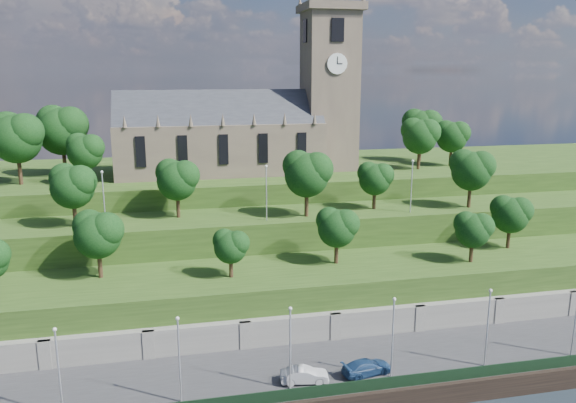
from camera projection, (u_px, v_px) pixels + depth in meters
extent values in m
cube|color=#2D2D30|center=(302.00, 377.00, 56.32)|extent=(160.00, 12.00, 2.00)
cube|color=black|center=(316.00, 392.00, 50.82)|extent=(160.00, 0.10, 1.20)
cube|color=slate|center=(289.00, 336.00, 61.69)|extent=(160.00, 2.00, 5.00)
cube|color=slate|center=(46.00, 364.00, 55.81)|extent=(1.20, 0.60, 5.00)
cube|color=slate|center=(149.00, 353.00, 57.86)|extent=(1.20, 0.60, 5.00)
cube|color=slate|center=(245.00, 344.00, 59.91)|extent=(1.20, 0.60, 5.00)
cube|color=slate|center=(335.00, 335.00, 61.95)|extent=(1.20, 0.60, 5.00)
cube|color=slate|center=(419.00, 326.00, 64.00)|extent=(1.20, 0.60, 5.00)
cube|color=slate|center=(498.00, 318.00, 66.04)|extent=(1.20, 0.60, 5.00)
cube|color=slate|center=(572.00, 311.00, 68.09)|extent=(1.20, 0.60, 5.00)
cube|color=#274216|center=(279.00, 302.00, 67.06)|extent=(160.00, 12.00, 8.00)
cube|color=#274216|center=(263.00, 257.00, 77.08)|extent=(160.00, 10.00, 12.00)
cube|color=#274216|center=(243.00, 210.00, 96.73)|extent=(160.00, 32.00, 15.00)
cube|color=brown|center=(220.00, 147.00, 89.48)|extent=(32.00, 12.00, 8.00)
cube|color=#27292F|center=(219.00, 122.00, 88.57)|extent=(32.00, 10.18, 10.18)
cone|color=brown|center=(124.00, 121.00, 79.79)|extent=(0.70, 0.70, 1.80)
cone|color=brown|center=(158.00, 121.00, 80.74)|extent=(0.70, 0.70, 1.80)
cone|color=brown|center=(191.00, 120.00, 81.70)|extent=(0.70, 0.70, 1.80)
cone|color=brown|center=(223.00, 120.00, 82.65)|extent=(0.70, 0.70, 1.80)
cone|color=brown|center=(254.00, 119.00, 83.60)|extent=(0.70, 0.70, 1.80)
cone|color=brown|center=(285.00, 119.00, 84.56)|extent=(0.70, 0.70, 1.80)
cone|color=brown|center=(315.00, 118.00, 85.51)|extent=(0.70, 0.70, 1.80)
cube|color=black|center=(141.00, 152.00, 81.12)|extent=(1.40, 0.25, 4.50)
cube|color=black|center=(183.00, 151.00, 82.35)|extent=(1.40, 0.25, 4.50)
cube|color=black|center=(224.00, 149.00, 83.58)|extent=(1.40, 0.25, 4.50)
cube|color=black|center=(263.00, 148.00, 84.80)|extent=(1.40, 0.25, 4.50)
cube|color=black|center=(302.00, 147.00, 86.03)|extent=(1.40, 0.25, 4.50)
cube|color=brown|center=(329.00, 92.00, 91.22)|extent=(8.00, 8.00, 25.00)
cube|color=brown|center=(331.00, 8.00, 88.24)|extent=(9.20, 9.20, 1.20)
cone|color=brown|center=(300.00, 2.00, 90.95)|extent=(0.80, 0.80, 1.60)
cone|color=brown|center=(347.00, 3.00, 92.59)|extent=(0.80, 0.80, 1.60)
cube|color=black|center=(338.00, 30.00, 85.18)|extent=(2.00, 0.25, 3.50)
cube|color=black|center=(323.00, 33.00, 92.94)|extent=(2.00, 0.25, 3.50)
cube|color=black|center=(305.00, 31.00, 88.22)|extent=(0.25, 2.00, 3.50)
cube|color=black|center=(355.00, 32.00, 89.89)|extent=(0.25, 2.00, 3.50)
cylinder|color=white|center=(337.00, 64.00, 86.28)|extent=(3.20, 0.30, 3.20)
cylinder|color=white|center=(354.00, 64.00, 91.04)|extent=(0.30, 3.20, 3.20)
cube|color=black|center=(338.00, 60.00, 85.99)|extent=(0.12, 0.05, 1.10)
cube|color=black|center=(340.00, 64.00, 86.19)|extent=(0.80, 0.05, 0.12)
cylinder|color=black|center=(100.00, 263.00, 63.52)|extent=(0.51, 0.51, 3.37)
sphere|color=black|center=(98.00, 236.00, 62.78)|extent=(5.24, 5.24, 5.24)
sphere|color=black|center=(106.00, 230.00, 62.31)|extent=(3.93, 3.93, 3.93)
sphere|color=black|center=(89.00, 226.00, 62.97)|extent=(3.67, 3.67, 3.67)
cylinder|color=black|center=(231.00, 267.00, 63.75)|extent=(0.47, 0.47, 2.41)
sphere|color=black|center=(231.00, 247.00, 63.22)|extent=(3.76, 3.76, 3.76)
sphere|color=black|center=(237.00, 243.00, 62.89)|extent=(2.82, 2.82, 2.82)
sphere|color=black|center=(224.00, 240.00, 63.36)|extent=(2.63, 2.63, 2.63)
cylinder|color=black|center=(336.00, 251.00, 68.27)|extent=(0.49, 0.49, 2.99)
sphere|color=black|center=(337.00, 229.00, 67.61)|extent=(4.65, 4.65, 4.65)
sphere|color=black|center=(346.00, 224.00, 67.20)|extent=(3.49, 3.49, 3.49)
sphere|color=black|center=(329.00, 220.00, 67.78)|extent=(3.26, 3.26, 3.26)
cylinder|color=black|center=(471.00, 251.00, 68.79)|extent=(0.48, 0.48, 2.72)
sphere|color=black|center=(473.00, 231.00, 68.19)|extent=(4.22, 4.22, 4.22)
sphere|color=black|center=(481.00, 226.00, 67.82)|extent=(3.17, 3.17, 3.17)
sphere|color=black|center=(466.00, 223.00, 68.35)|extent=(2.96, 2.96, 2.96)
cylinder|color=black|center=(508.00, 237.00, 74.13)|extent=(0.50, 0.50, 3.05)
sphere|color=black|center=(511.00, 215.00, 73.46)|extent=(4.75, 4.75, 4.75)
sphere|color=black|center=(520.00, 211.00, 73.04)|extent=(3.56, 3.56, 3.56)
sphere|color=black|center=(503.00, 208.00, 73.64)|extent=(3.32, 3.32, 3.32)
cylinder|color=black|center=(75.00, 213.00, 69.50)|extent=(0.51, 0.51, 3.42)
sphere|color=black|center=(72.00, 187.00, 68.74)|extent=(5.32, 5.32, 5.32)
sphere|color=black|center=(80.00, 181.00, 68.27)|extent=(3.99, 3.99, 3.99)
sphere|color=black|center=(65.00, 178.00, 68.95)|extent=(3.72, 3.72, 3.72)
cylinder|color=black|center=(178.00, 205.00, 74.00)|extent=(0.51, 0.51, 3.36)
sphere|color=black|center=(177.00, 181.00, 73.26)|extent=(5.22, 5.22, 5.22)
sphere|color=black|center=(185.00, 175.00, 72.79)|extent=(3.92, 3.92, 3.92)
sphere|color=black|center=(169.00, 172.00, 73.45)|extent=(3.66, 3.66, 3.66)
cylinder|color=black|center=(307.00, 202.00, 74.51)|extent=(0.53, 0.53, 3.80)
sphere|color=black|center=(307.00, 175.00, 73.68)|extent=(5.91, 5.91, 5.91)
sphere|color=black|center=(317.00, 169.00, 73.16)|extent=(4.43, 4.43, 4.43)
sphere|color=black|center=(298.00, 166.00, 73.90)|extent=(4.14, 4.14, 4.14)
cylinder|color=black|center=(374.00, 199.00, 78.63)|extent=(0.49, 0.49, 2.86)
sphere|color=black|center=(375.00, 179.00, 78.00)|extent=(4.45, 4.45, 4.45)
sphere|color=black|center=(382.00, 175.00, 77.60)|extent=(3.34, 3.34, 3.34)
sphere|color=black|center=(368.00, 173.00, 78.17)|extent=(3.12, 3.12, 3.12)
cylinder|color=black|center=(469.00, 195.00, 79.41)|extent=(0.52, 0.52, 3.56)
sphere|color=black|center=(471.00, 171.00, 78.63)|extent=(5.54, 5.54, 5.54)
sphere|color=black|center=(481.00, 166.00, 78.14)|extent=(4.15, 4.15, 4.15)
sphere|color=black|center=(463.00, 163.00, 78.83)|extent=(3.88, 3.88, 3.88)
cylinder|color=black|center=(20.00, 169.00, 80.14)|extent=(0.56, 0.56, 4.47)
sphere|color=black|center=(16.00, 139.00, 79.16)|extent=(6.96, 6.96, 6.96)
sphere|color=black|center=(25.00, 132.00, 78.54)|extent=(5.22, 5.22, 5.22)
sphere|color=black|center=(8.00, 129.00, 79.42)|extent=(4.87, 4.87, 4.87)
cylinder|color=black|center=(65.00, 161.00, 86.87)|extent=(0.57, 0.57, 4.69)
sphere|color=black|center=(62.00, 131.00, 85.84)|extent=(7.29, 7.29, 7.29)
sphere|color=black|center=(70.00, 124.00, 85.19)|extent=(5.47, 5.47, 5.47)
sphere|color=black|center=(53.00, 121.00, 86.11)|extent=(5.10, 5.10, 5.10)
cylinder|color=black|center=(87.00, 173.00, 80.29)|extent=(0.50, 0.50, 3.18)
sphere|color=black|center=(85.00, 152.00, 79.59)|extent=(4.95, 4.95, 4.95)
sphere|color=black|center=(91.00, 147.00, 79.15)|extent=(3.71, 3.71, 3.71)
sphere|color=black|center=(79.00, 145.00, 79.78)|extent=(3.46, 3.46, 3.46)
cylinder|color=black|center=(419.00, 158.00, 92.80)|extent=(0.52, 0.52, 3.65)
sphere|color=black|center=(420.00, 137.00, 92.00)|extent=(5.67, 5.67, 5.67)
sphere|color=black|center=(428.00, 132.00, 91.50)|extent=(4.25, 4.25, 4.25)
sphere|color=black|center=(413.00, 130.00, 92.21)|extent=(3.97, 3.97, 3.97)
cylinder|color=black|center=(420.00, 150.00, 101.19)|extent=(0.54, 0.54, 4.03)
sphere|color=black|center=(421.00, 128.00, 100.30)|extent=(6.27, 6.27, 6.27)
sphere|color=black|center=(430.00, 123.00, 99.75)|extent=(4.70, 4.70, 4.70)
sphere|color=black|center=(414.00, 121.00, 100.54)|extent=(4.39, 4.39, 4.39)
cylinder|color=black|center=(451.00, 156.00, 96.14)|extent=(0.51, 0.51, 3.34)
sphere|color=black|center=(452.00, 137.00, 95.40)|extent=(5.20, 5.20, 5.20)
sphere|color=black|center=(459.00, 133.00, 94.94)|extent=(3.90, 3.90, 3.90)
sphere|color=black|center=(445.00, 131.00, 95.60)|extent=(3.64, 3.64, 3.64)
cylinder|color=#B2B2B7|center=(59.00, 374.00, 47.35)|extent=(0.16, 0.16, 7.95)
sphere|color=silver|center=(55.00, 329.00, 46.42)|extent=(0.36, 0.36, 0.36)
cylinder|color=#B2B2B7|center=(179.00, 362.00, 49.40)|extent=(0.16, 0.16, 7.95)
sphere|color=silver|center=(177.00, 319.00, 48.47)|extent=(0.36, 0.36, 0.36)
cylinder|color=#B2B2B7|center=(290.00, 350.00, 51.45)|extent=(0.16, 0.16, 7.95)
sphere|color=silver|center=(290.00, 308.00, 50.51)|extent=(0.36, 0.36, 0.36)
cylinder|color=#B2B2B7|center=(392.00, 339.00, 53.49)|extent=(0.16, 0.16, 7.95)
sphere|color=silver|center=(394.00, 299.00, 52.56)|extent=(0.36, 0.36, 0.36)
cylinder|color=#B2B2B7|center=(487.00, 329.00, 55.54)|extent=(0.16, 0.16, 7.95)
sphere|color=silver|center=(491.00, 291.00, 54.61)|extent=(0.36, 0.36, 0.36)
cylinder|color=#B2B2B7|center=(575.00, 320.00, 57.58)|extent=(0.16, 0.16, 7.95)
cylinder|color=#B2B2B7|center=(104.00, 201.00, 67.96)|extent=(0.16, 0.16, 6.99)
sphere|color=silver|center=(102.00, 172.00, 67.14)|extent=(0.36, 0.36, 0.36)
cylinder|color=#B2B2B7|center=(266.00, 194.00, 72.06)|extent=(0.16, 0.16, 6.99)
sphere|color=silver|center=(266.00, 166.00, 71.23)|extent=(0.36, 0.36, 0.36)
cylinder|color=#B2B2B7|center=(411.00, 187.00, 76.15)|extent=(0.16, 0.16, 6.99)
sphere|color=silver|center=(413.00, 161.00, 75.32)|extent=(0.36, 0.36, 0.36)
imported|color=#AAABAF|center=(304.00, 375.00, 53.28)|extent=(4.73, 2.17, 1.50)
imported|color=navy|center=(367.00, 367.00, 54.79)|extent=(5.34, 2.98, 1.46)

